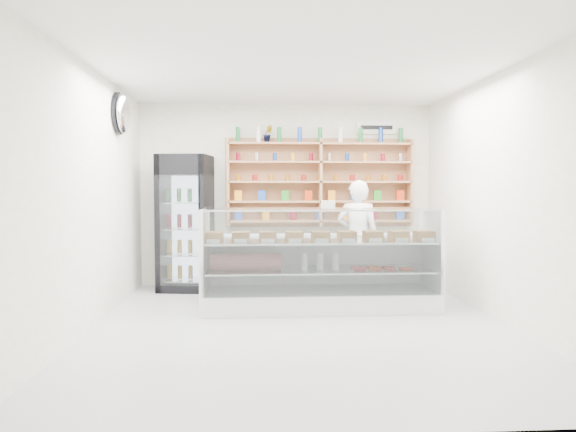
{
  "coord_description": "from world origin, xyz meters",
  "views": [
    {
      "loc": [
        -0.47,
        -5.49,
        1.49
      ],
      "look_at": [
        -0.08,
        0.9,
        1.15
      ],
      "focal_mm": 32.0,
      "sensor_mm": 36.0,
      "label": 1
    }
  ],
  "objects": [
    {
      "name": "drinks_cooler",
      "position": [
        -1.52,
        2.13,
        1.0
      ],
      "size": [
        0.8,
        0.78,
        1.99
      ],
      "rotation": [
        0.0,
        0.0,
        -0.13
      ],
      "color": "black",
      "rests_on": "floor"
    },
    {
      "name": "potted_plant",
      "position": [
        -0.3,
        2.34,
        2.32
      ],
      "size": [
        0.16,
        0.14,
        0.26
      ],
      "primitive_type": "imported",
      "rotation": [
        0.0,
        0.0,
        0.19
      ],
      "color": "#1E6626",
      "rests_on": "wall_shelving"
    },
    {
      "name": "wall_shelving",
      "position": [
        0.5,
        2.34,
        1.59
      ],
      "size": [
        2.84,
        0.28,
        1.33
      ],
      "color": "tan",
      "rests_on": "back_wall"
    },
    {
      "name": "room",
      "position": [
        0.0,
        0.0,
        1.4
      ],
      "size": [
        5.0,
        5.0,
        5.0
      ],
      "color": "#ACABB0",
      "rests_on": "ground"
    },
    {
      "name": "security_mirror",
      "position": [
        -2.17,
        1.2,
        2.45
      ],
      "size": [
        0.15,
        0.5,
        0.5
      ],
      "primitive_type": "ellipsoid",
      "color": "silver",
      "rests_on": "left_wall"
    },
    {
      "name": "shop_worker",
      "position": [
        0.96,
        1.68,
        0.81
      ],
      "size": [
        0.67,
        0.53,
        1.62
      ],
      "primitive_type": "imported",
      "rotation": [
        0.0,
        0.0,
        2.87
      ],
      "color": "white",
      "rests_on": "floor"
    },
    {
      "name": "wall_sign",
      "position": [
        1.4,
        2.47,
        2.45
      ],
      "size": [
        0.62,
        0.03,
        0.2
      ],
      "primitive_type": "cube",
      "color": "white",
      "rests_on": "back_wall"
    },
    {
      "name": "display_counter",
      "position": [
        0.31,
        0.8,
        0.35
      ],
      "size": [
        2.88,
        0.86,
        1.25
      ],
      "color": "white",
      "rests_on": "floor"
    }
  ]
}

